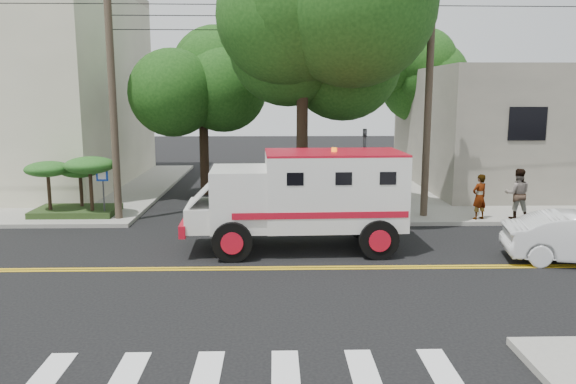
{
  "coord_description": "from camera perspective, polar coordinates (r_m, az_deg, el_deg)",
  "views": [
    {
      "loc": [
        0.42,
        -15.31,
        4.9
      ],
      "look_at": [
        0.87,
        3.42,
        1.6
      ],
      "focal_mm": 35.0,
      "sensor_mm": 36.0,
      "label": 1
    }
  ],
  "objects": [
    {
      "name": "pedestrian_b",
      "position": [
        23.09,
        22.28,
        -0.18
      ],
      "size": [
        1.1,
        0.95,
        1.95
      ],
      "primitive_type": "imported",
      "rotation": [
        0.0,
        0.0,
        2.88
      ],
      "color": "gray",
      "rests_on": "sidewalk_ne"
    },
    {
      "name": "accessibility_sign",
      "position": [
        22.76,
        -18.29,
        0.55
      ],
      "size": [
        0.45,
        0.1,
        2.02
      ],
      "color": "#3F3F42",
      "rests_on": "ground"
    },
    {
      "name": "sidewalk_ne",
      "position": [
        32.01,
        22.74,
        0.54
      ],
      "size": [
        17.0,
        17.0,
        0.15
      ],
      "primitive_type": "cube",
      "color": "gray",
      "rests_on": "ground"
    },
    {
      "name": "tree_main",
      "position": [
        21.69,
        2.73,
        16.07
      ],
      "size": [
        6.08,
        5.7,
        9.85
      ],
      "color": "black",
      "rests_on": "ground"
    },
    {
      "name": "utility_pole_right",
      "position": [
        22.3,
        14.06,
        8.67
      ],
      "size": [
        0.28,
        0.28,
        9.0
      ],
      "primitive_type": "cylinder",
      "color": "#382D23",
      "rests_on": "ground"
    },
    {
      "name": "pedestrian_a",
      "position": [
        22.56,
        18.87,
        -0.46
      ],
      "size": [
        0.75,
        0.64,
        1.74
      ],
      "primitive_type": "imported",
      "rotation": [
        0.0,
        0.0,
        3.56
      ],
      "color": "gray",
      "rests_on": "sidewalk_ne"
    },
    {
      "name": "traffic_signal",
      "position": [
        21.35,
        7.74,
        2.71
      ],
      "size": [
        0.15,
        0.18,
        3.6
      ],
      "color": "#3F3F42",
      "rests_on": "ground"
    },
    {
      "name": "tree_right",
      "position": [
        32.23,
        14.06,
        11.83
      ],
      "size": [
        4.8,
        4.5,
        8.2
      ],
      "color": "black",
      "rests_on": "ground"
    },
    {
      "name": "armored_truck",
      "position": [
        17.62,
        1.79,
        -0.23
      ],
      "size": [
        6.94,
        2.99,
        3.12
      ],
      "rotation": [
        0.0,
        0.0,
        0.04
      ],
      "color": "silver",
      "rests_on": "ground"
    },
    {
      "name": "palm_planter",
      "position": [
        23.53,
        -20.89,
        1.38
      ],
      "size": [
        3.52,
        2.63,
        2.36
      ],
      "color": "#1E3314",
      "rests_on": "sidewalk_nw"
    },
    {
      "name": "sidewalk_nw",
      "position": [
        32.36,
        -26.86,
        0.33
      ],
      "size": [
        17.0,
        17.0,
        0.15
      ],
      "primitive_type": "cube",
      "color": "gray",
      "rests_on": "ground"
    },
    {
      "name": "ground",
      "position": [
        16.08,
        -2.85,
        -7.76
      ],
      "size": [
        100.0,
        100.0,
        0.0
      ],
      "primitive_type": "plane",
      "color": "black",
      "rests_on": "ground"
    },
    {
      "name": "utility_pole_left",
      "position": [
        22.15,
        -17.36,
        8.51
      ],
      "size": [
        0.28,
        0.28,
        9.0
      ],
      "primitive_type": "cylinder",
      "color": "#382D23",
      "rests_on": "ground"
    },
    {
      "name": "tree_left",
      "position": [
        27.29,
        -8.08,
        11.64
      ],
      "size": [
        4.48,
        4.2,
        7.7
      ],
      "color": "black",
      "rests_on": "ground"
    },
    {
      "name": "building_right",
      "position": [
        32.79,
        25.16,
        5.99
      ],
      "size": [
        14.0,
        12.0,
        6.0
      ],
      "primitive_type": "cube",
      "color": "slate",
      "rests_on": "sidewalk_ne"
    }
  ]
}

